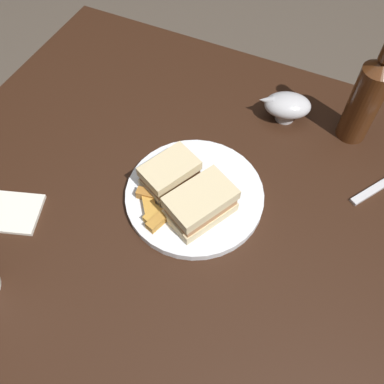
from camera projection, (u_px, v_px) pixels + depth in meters
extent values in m
plane|color=#4C4238|center=(192.00, 314.00, 1.43)|extent=(6.00, 6.00, 0.00)
cube|color=black|center=(191.00, 273.00, 1.13)|extent=(1.13, 0.96, 0.72)
cylinder|color=white|center=(193.00, 195.00, 0.83)|extent=(0.28, 0.28, 0.02)
cube|color=beige|center=(170.00, 180.00, 0.83)|extent=(0.11, 0.13, 0.02)
cube|color=#8C5B3D|center=(170.00, 174.00, 0.81)|extent=(0.10, 0.12, 0.02)
cube|color=beige|center=(169.00, 169.00, 0.80)|extent=(0.11, 0.13, 0.02)
cube|color=beige|center=(200.00, 210.00, 0.79)|extent=(0.13, 0.15, 0.02)
cube|color=#B27A4C|center=(201.00, 204.00, 0.77)|extent=(0.12, 0.14, 0.02)
cube|color=beige|center=(201.00, 198.00, 0.75)|extent=(0.13, 0.15, 0.02)
cube|color=gold|center=(153.00, 215.00, 0.79)|extent=(0.03, 0.04, 0.02)
cube|color=#B77F33|center=(186.00, 211.00, 0.79)|extent=(0.05, 0.03, 0.02)
cube|color=#B77F33|center=(158.00, 221.00, 0.78)|extent=(0.03, 0.05, 0.02)
cube|color=#AD702D|center=(150.00, 195.00, 0.81)|extent=(0.05, 0.02, 0.02)
cube|color=gold|center=(150.00, 207.00, 0.80)|extent=(0.05, 0.06, 0.01)
cylinder|color=#B7B7BC|center=(285.00, 115.00, 0.95)|extent=(0.04, 0.04, 0.02)
ellipsoid|color=#B7B7BC|center=(288.00, 105.00, 0.93)|extent=(0.12, 0.10, 0.05)
ellipsoid|color=#381E0F|center=(288.00, 103.00, 0.92)|extent=(0.10, 0.08, 0.02)
cone|color=#B7B7BC|center=(266.00, 100.00, 0.92)|extent=(0.04, 0.03, 0.02)
cylinder|color=#47230F|center=(364.00, 104.00, 0.86)|extent=(0.07, 0.07, 0.18)
cone|color=#47230F|center=(382.00, 65.00, 0.77)|extent=(0.07, 0.07, 0.02)
cube|color=silver|center=(12.00, 212.00, 0.81)|extent=(0.13, 0.12, 0.01)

